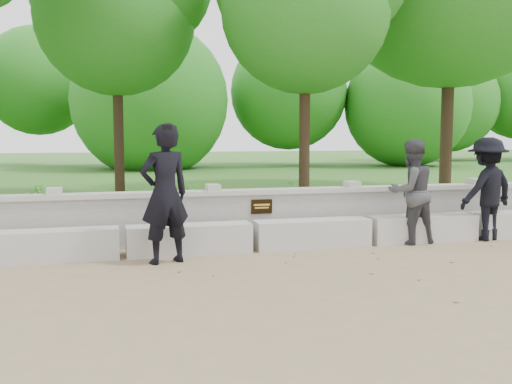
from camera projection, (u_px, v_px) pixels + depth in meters
ground at (290, 280)px, 7.18m from camera, size 80.00×80.00×0.00m
lawn at (170, 182)px, 20.64m from camera, size 40.00×22.00×0.25m
concrete_bench at (253, 236)px, 8.98m from camera, size 11.90×0.45×0.45m
parapet_wall at (242, 215)px, 9.63m from camera, size 12.50×0.35×0.90m
man_main at (165, 194)px, 8.03m from camera, size 0.83×0.77×1.98m
visitor_left at (411, 192)px, 9.50m from camera, size 0.93×0.77×1.75m
visitor_mid at (487, 189)px, 9.82m from camera, size 1.28×0.94×1.78m
tree_center at (116, 3)px, 14.02m from camera, size 3.96×3.96×6.78m
shrub_a at (59, 211)px, 9.55m from camera, size 0.35×0.38×0.60m
shrub_b at (192, 201)px, 10.69m from camera, size 0.42×0.45×0.66m
shrub_c at (300, 198)px, 11.12m from camera, size 0.78×0.78×0.66m
shrub_d at (38, 201)px, 10.83m from camera, size 0.48×0.47×0.64m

